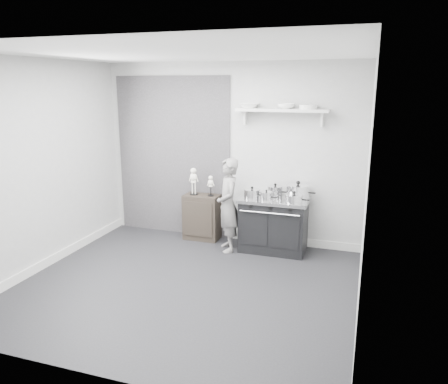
{
  "coord_description": "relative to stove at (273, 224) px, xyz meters",
  "views": [
    {
      "loc": [
        1.98,
        -4.48,
        2.38
      ],
      "look_at": [
        0.18,
        0.95,
        0.96
      ],
      "focal_mm": 35.0,
      "sensor_mm": 36.0,
      "label": 1
    }
  ],
  "objects": [
    {
      "name": "pot_front_right",
      "position": [
        0.31,
        -0.16,
        0.45
      ],
      "size": [
        0.34,
        0.25,
        0.17
      ],
      "color": "silver",
      "rests_on": "stove"
    },
    {
      "name": "pot_back_left",
      "position": [
        -0.02,
        0.13,
        0.47
      ],
      "size": [
        0.31,
        0.23,
        0.19
      ],
      "color": "silver",
      "rests_on": "stove"
    },
    {
      "name": "pot_front_left",
      "position": [
        -0.3,
        -0.12,
        0.46
      ],
      "size": [
        0.32,
        0.23,
        0.18
      ],
      "color": "silver",
      "rests_on": "stove"
    },
    {
      "name": "skeleton_full",
      "position": [
        -1.3,
        0.13,
        0.55
      ],
      "size": [
        0.14,
        0.09,
        0.48
      ],
      "primitive_type": null,
      "color": "white",
      "rests_on": "side_cabinet"
    },
    {
      "name": "bowl_small",
      "position": [
        0.09,
        0.19,
        1.68
      ],
      "size": [
        0.23,
        0.23,
        0.07
      ],
      "primitive_type": "imported",
      "color": "white",
      "rests_on": "wall_shelf"
    },
    {
      "name": "room_shell",
      "position": [
        -0.86,
        -1.33,
        1.24
      ],
      "size": [
        4.02,
        3.62,
        2.71
      ],
      "color": "#A2A2A0",
      "rests_on": "ground"
    },
    {
      "name": "pot_back_right",
      "position": [
        0.31,
        0.12,
        0.49
      ],
      "size": [
        0.42,
        0.33,
        0.25
      ],
      "color": "silver",
      "rests_on": "stove"
    },
    {
      "name": "side_cabinet",
      "position": [
        -1.17,
        0.13,
        -0.04
      ],
      "size": [
        0.55,
        0.32,
        0.71
      ],
      "primitive_type": "cube",
      "color": "black",
      "rests_on": "ground"
    },
    {
      "name": "wall_shelf",
      "position": [
        0.03,
        0.2,
        1.61
      ],
      "size": [
        1.3,
        0.26,
        0.24
      ],
      "color": "silver",
      "rests_on": "room_shell"
    },
    {
      "name": "pot_front_center",
      "position": [
        -0.08,
        -0.16,
        0.46
      ],
      "size": [
        0.26,
        0.17,
        0.16
      ],
      "color": "silver",
      "rests_on": "stove"
    },
    {
      "name": "ground",
      "position": [
        -0.77,
        -1.48,
        -0.4
      ],
      "size": [
        4.0,
        4.0,
        0.0
      ],
      "primitive_type": "plane",
      "color": "black",
      "rests_on": "ground"
    },
    {
      "name": "plate_stack",
      "position": [
        0.4,
        0.19,
        1.67
      ],
      "size": [
        0.25,
        0.25,
        0.06
      ],
      "primitive_type": "cylinder",
      "color": "silver",
      "rests_on": "wall_shelf"
    },
    {
      "name": "bowl_large",
      "position": [
        -0.44,
        0.19,
        1.68
      ],
      "size": [
        0.28,
        0.28,
        0.07
      ],
      "primitive_type": "imported",
      "color": "white",
      "rests_on": "wall_shelf"
    },
    {
      "name": "stove",
      "position": [
        0.0,
        0.0,
        0.0
      ],
      "size": [
        0.98,
        0.61,
        0.79
      ],
      "color": "black",
      "rests_on": "ground"
    },
    {
      "name": "skeleton_torso",
      "position": [
        -1.02,
        0.13,
        0.49
      ],
      "size": [
        0.1,
        0.07,
        0.36
      ],
      "primitive_type": null,
      "color": "white",
      "rests_on": "side_cabinet"
    },
    {
      "name": "child",
      "position": [
        -0.63,
        -0.2,
        0.28
      ],
      "size": [
        0.52,
        0.59,
        1.36
      ],
      "primitive_type": "imported",
      "rotation": [
        0.0,
        0.0,
        -1.08
      ],
      "color": "slate",
      "rests_on": "ground"
    }
  ]
}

